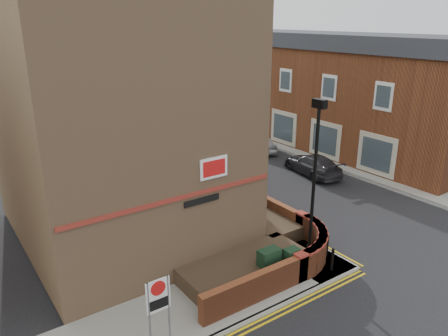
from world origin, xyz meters
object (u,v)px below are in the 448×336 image
at_px(lamppost, 314,185).
at_px(silver_car_near, 189,160).
at_px(utility_cabinet_large, 269,265).
at_px(zone_sign, 158,301).

xyz_separation_m(lamppost, silver_car_near, (2.10, 12.28, -2.72)).
height_order(utility_cabinet_large, zone_sign, zone_sign).
bearing_deg(lamppost, silver_car_near, 80.28).
relative_size(utility_cabinet_large, zone_sign, 0.55).
relative_size(lamppost, utility_cabinet_large, 5.25).
height_order(lamppost, utility_cabinet_large, lamppost).
distance_m(utility_cabinet_large, zone_sign, 4.86).
bearing_deg(zone_sign, silver_car_near, 56.17).
bearing_deg(silver_car_near, zone_sign, -131.68).
xyz_separation_m(utility_cabinet_large, zone_sign, (-4.70, -0.80, 0.92)).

